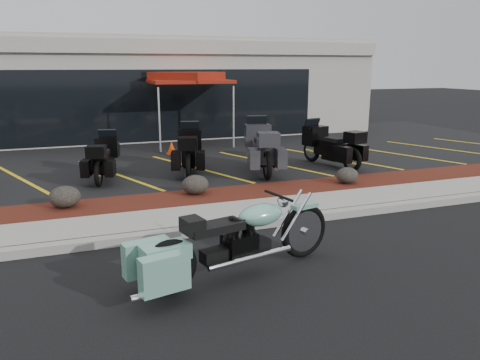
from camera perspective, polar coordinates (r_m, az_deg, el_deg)
name	(u,v)px	position (r m, az deg, el deg)	size (l,w,h in m)	color
ground	(283,243)	(8.04, 5.25, -7.67)	(90.00, 90.00, 0.00)	black
curb	(263,223)	(8.78, 2.77, -5.22)	(24.00, 0.25, 0.15)	gray
sidewalk	(249,212)	(9.40, 1.12, -3.92)	(24.00, 1.20, 0.15)	gray
mulch_bed	(230,196)	(10.48, -1.23, -2.02)	(24.00, 1.20, 0.16)	#38120C
upper_lot	(177,155)	(15.56, -7.64, 3.07)	(26.00, 9.60, 0.15)	black
dealership_building	(145,87)	(21.49, -11.50, 11.02)	(18.00, 8.16, 4.00)	#A39F94
boulder_left	(65,197)	(9.99, -20.58, -1.93)	(0.62, 0.51, 0.44)	black
boulder_mid	(195,185)	(10.37, -5.48, -0.57)	(0.60, 0.50, 0.43)	black
boulder_right	(347,175)	(11.58, 12.93, 0.56)	(0.55, 0.46, 0.39)	black
hero_cruiser	(304,223)	(7.31, 7.81, -5.25)	(3.21, 0.81, 1.13)	#78BBA2
touring_black_front	(109,151)	(12.82, -15.73, 3.39)	(2.02, 0.77, 1.17)	black
touring_black_mid	(190,144)	(13.20, -6.07, 4.39)	(2.23, 0.85, 1.30)	black
touring_grey	(257,141)	(13.29, 2.04, 4.83)	(2.47, 0.94, 1.44)	#323237
touring_black_rear	(312,140)	(14.00, 8.77, 4.83)	(2.22, 0.85, 1.29)	black
traffic_cone	(172,148)	(15.24, -8.34, 3.91)	(0.31, 0.31, 0.42)	red
popup_canopy	(187,79)	(17.08, -6.44, 12.15)	(3.57, 3.57, 2.57)	silver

